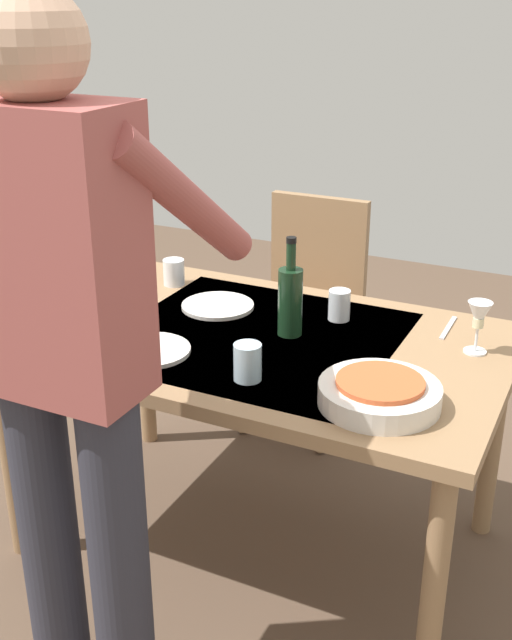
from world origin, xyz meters
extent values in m
plane|color=brown|center=(0.00, 0.00, 0.00)|extent=(6.00, 6.00, 0.00)
cube|color=#93704C|center=(0.00, 0.00, 0.71)|extent=(1.45, 0.89, 0.04)
cube|color=#B2B7C1|center=(0.00, 0.00, 0.73)|extent=(0.80, 0.75, 0.00)
cylinder|color=#93704C|center=(-0.65, -0.37, 0.35)|extent=(0.06, 0.06, 0.69)
cylinder|color=#93704C|center=(0.65, -0.37, 0.35)|extent=(0.06, 0.06, 0.69)
cylinder|color=#93704C|center=(-0.65, 0.37, 0.35)|extent=(0.06, 0.06, 0.69)
cylinder|color=#93704C|center=(0.65, 0.37, 0.35)|extent=(0.06, 0.06, 0.69)
cube|color=brown|center=(0.17, -0.74, 0.45)|extent=(0.40, 0.40, 0.04)
cube|color=#93704C|center=(0.17, -0.92, 0.70)|extent=(0.40, 0.04, 0.45)
cylinder|color=#93704C|center=(0.00, -0.91, 0.23)|extent=(0.04, 0.04, 0.43)
cylinder|color=#93704C|center=(0.34, -0.91, 0.23)|extent=(0.04, 0.04, 0.43)
cylinder|color=#93704C|center=(0.00, -0.57, 0.23)|extent=(0.04, 0.04, 0.43)
cylinder|color=#93704C|center=(0.34, -0.57, 0.23)|extent=(0.04, 0.04, 0.43)
cylinder|color=#2D2D38|center=(0.20, 0.72, 0.44)|extent=(0.14, 0.14, 0.88)
cylinder|color=#2D2D38|center=(0.00, 0.72, 0.44)|extent=(0.14, 0.14, 0.88)
cube|color=#9E4C47|center=(0.10, 0.72, 1.18)|extent=(0.36, 0.20, 0.60)
sphere|color=tan|center=(0.10, 0.72, 1.58)|extent=(0.22, 0.22, 0.22)
cylinder|color=#9E4C47|center=(0.27, 0.49, 1.25)|extent=(0.08, 0.52, 0.40)
cylinder|color=#9E4C47|center=(-0.07, 0.49, 1.25)|extent=(0.08, 0.52, 0.40)
cylinder|color=black|center=(-0.08, -0.05, 0.83)|extent=(0.07, 0.07, 0.20)
cylinder|color=black|center=(-0.08, -0.05, 0.97)|extent=(0.03, 0.03, 0.08)
cylinder|color=black|center=(-0.08, -0.05, 1.02)|extent=(0.03, 0.03, 0.02)
cylinder|color=white|center=(-0.60, -0.16, 0.73)|extent=(0.06, 0.06, 0.01)
cylinder|color=white|center=(-0.60, -0.16, 0.77)|extent=(0.01, 0.01, 0.07)
cone|color=white|center=(-0.60, -0.16, 0.84)|extent=(0.07, 0.07, 0.07)
cylinder|color=beige|center=(-0.60, -0.16, 0.82)|extent=(0.03, 0.03, 0.03)
cylinder|color=white|center=(0.64, 0.26, 0.73)|extent=(0.06, 0.06, 0.01)
cylinder|color=white|center=(0.64, 0.26, 0.77)|extent=(0.01, 0.01, 0.07)
cone|color=white|center=(0.64, 0.26, 0.84)|extent=(0.07, 0.07, 0.07)
cylinder|color=maroon|center=(0.64, 0.26, 0.82)|extent=(0.03, 0.03, 0.03)
cylinder|color=silver|center=(-0.17, -0.22, 0.78)|extent=(0.07, 0.07, 0.09)
cylinder|color=silver|center=(0.44, -0.27, 0.78)|extent=(0.07, 0.07, 0.09)
cylinder|color=silver|center=(-0.10, 0.26, 0.78)|extent=(0.07, 0.07, 0.10)
cylinder|color=silver|center=(-0.45, 0.24, 0.76)|extent=(0.30, 0.30, 0.05)
cylinder|color=#C6562D|center=(-0.45, 0.24, 0.78)|extent=(0.22, 0.22, 0.03)
cylinder|color=silver|center=(0.21, -0.15, 0.74)|extent=(0.23, 0.23, 0.01)
cylinder|color=silver|center=(0.22, 0.23, 0.74)|extent=(0.23, 0.23, 0.01)
cube|color=silver|center=(0.48, 0.16, 0.73)|extent=(0.09, 0.19, 0.00)
cube|color=silver|center=(-0.49, -0.30, 0.73)|extent=(0.02, 0.18, 0.00)
camera|label=1|loc=(-0.92, 1.90, 1.67)|focal=44.32mm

